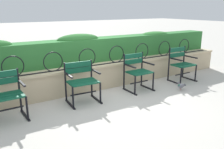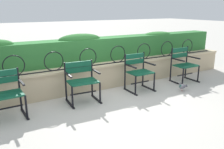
{
  "view_description": "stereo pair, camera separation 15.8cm",
  "coord_description": "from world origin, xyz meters",
  "views": [
    {
      "loc": [
        -2.47,
        -3.86,
        1.87
      ],
      "look_at": [
        0.0,
        0.1,
        0.55
      ],
      "focal_mm": 37.81,
      "sensor_mm": 36.0,
      "label": 1
    },
    {
      "loc": [
        -2.34,
        -3.94,
        1.87
      ],
      "look_at": [
        0.0,
        0.1,
        0.55
      ],
      "focal_mm": 37.81,
      "sensor_mm": 36.0,
      "label": 2
    }
  ],
  "objects": [
    {
      "name": "ground_plane",
      "position": [
        0.0,
        0.0,
        0.0
      ],
      "size": [
        60.0,
        60.0,
        0.0
      ],
      "primitive_type": "plane",
      "color": "#BCB7AD"
    },
    {
      "name": "pigeon_near_chairs",
      "position": [
        1.69,
        -0.26,
        0.11
      ],
      "size": [
        0.29,
        0.12,
        0.22
      ],
      "color": "slate",
      "rests_on": "ground"
    },
    {
      "name": "park_chair_leftmost",
      "position": [
        -2.01,
        0.31,
        0.46
      ],
      "size": [
        0.59,
        0.55,
        0.84
      ],
      "color": "#0F4C33",
      "rests_on": "ground"
    },
    {
      "name": "stone_wall",
      "position": [
        0.0,
        0.92,
        0.3
      ],
      "size": [
        8.27,
        0.41,
        0.58
      ],
      "color": "tan",
      "rests_on": "ground"
    },
    {
      "name": "park_chair_rightmost",
      "position": [
        2.28,
        0.31,
        0.47
      ],
      "size": [
        0.61,
        0.53,
        0.89
      ],
      "color": "#0F4C33",
      "rests_on": "ground"
    },
    {
      "name": "park_chair_centre_right",
      "position": [
        0.85,
        0.34,
        0.46
      ],
      "size": [
        0.57,
        0.52,
        0.86
      ],
      "color": "#0F4C33",
      "rests_on": "ground"
    },
    {
      "name": "iron_arch_fence",
      "position": [
        -0.17,
        0.85,
        0.77
      ],
      "size": [
        7.71,
        0.02,
        0.42
      ],
      "color": "black",
      "rests_on": "stone_wall"
    },
    {
      "name": "park_chair_centre_left",
      "position": [
        -0.58,
        0.35,
        0.46
      ],
      "size": [
        0.65,
        0.55,
        0.82
      ],
      "color": "#0F4C33",
      "rests_on": "ground"
    },
    {
      "name": "hedge_row",
      "position": [
        -0.04,
        1.34,
        0.9
      ],
      "size": [
        8.1,
        0.49,
        0.7
      ],
      "color": "#2D7033",
      "rests_on": "stone_wall"
    }
  ]
}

